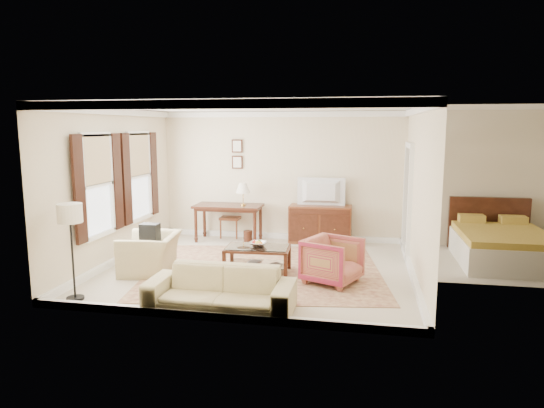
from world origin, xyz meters
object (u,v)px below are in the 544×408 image
(tv, at_px, (321,183))
(striped_armchair, at_px, (333,258))
(writing_desk, at_px, (228,210))
(club_armchair, at_px, (150,247))
(sideboard, at_px, (320,224))
(coffee_table, at_px, (258,253))
(sofa, at_px, (220,282))

(tv, xyz_separation_m, striped_armchair, (0.45, -2.77, -0.92))
(writing_desk, xyz_separation_m, tv, (2.05, 0.16, 0.63))
(writing_desk, relative_size, tv, 1.50)
(club_armchair, bearing_deg, striped_armchair, 82.00)
(writing_desk, distance_m, tv, 2.15)
(striped_armchair, bearing_deg, sideboard, 33.31)
(tv, distance_m, coffee_table, 2.77)
(sideboard, relative_size, tv, 1.36)
(club_armchair, height_order, sofa, club_armchair)
(striped_armchair, height_order, club_armchair, club_armchair)
(sideboard, relative_size, club_armchair, 1.30)
(tv, bearing_deg, sofa, 76.72)
(writing_desk, relative_size, coffee_table, 1.31)
(sideboard, xyz_separation_m, coffee_table, (-0.88, -2.46, -0.06))
(writing_desk, xyz_separation_m, sideboard, (2.05, 0.18, -0.29))
(club_armchair, bearing_deg, tv, 127.17)
(tv, bearing_deg, club_armchair, 45.03)
(writing_desk, height_order, sofa, writing_desk)
(club_armchair, bearing_deg, coffee_table, 91.76)
(striped_armchair, xyz_separation_m, sofa, (-1.46, -1.51, -0.01))
(club_armchair, relative_size, sofa, 0.51)
(sofa, bearing_deg, striped_armchair, 46.35)
(tv, xyz_separation_m, sofa, (-1.01, -4.27, -0.94))
(writing_desk, bearing_deg, sideboard, 5.12)
(sideboard, bearing_deg, tv, -90.00)
(tv, height_order, club_armchair, tv)
(tv, relative_size, sofa, 0.48)
(writing_desk, xyz_separation_m, club_armchair, (-0.70, -2.59, -0.25))
(striped_armchair, bearing_deg, sofa, 159.91)
(writing_desk, height_order, club_armchair, club_armchair)
(tv, relative_size, club_armchair, 0.95)
(sideboard, bearing_deg, striped_armchair, -80.74)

